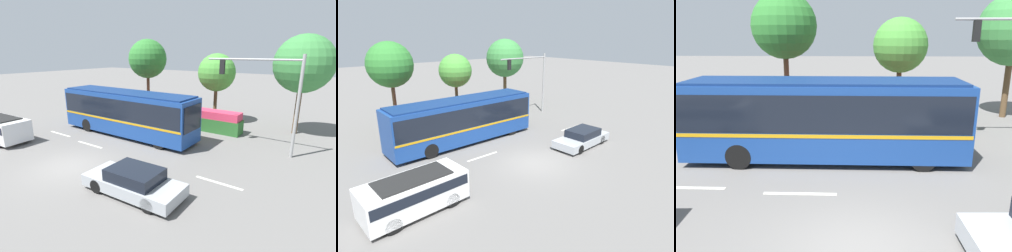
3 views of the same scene
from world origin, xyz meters
The scene contains 12 objects.
ground_plane centered at (0.00, 0.00, 0.00)m, with size 140.00×140.00×0.00m, color slate.
city_bus centered at (-1.30, 6.07, 1.87)m, with size 11.20×2.56×3.29m.
sedan_foreground centered at (4.82, -0.09, 0.58)m, with size 4.65×2.02×1.22m.
suv_left_lane centered at (-7.74, 0.04, 0.99)m, with size 4.71×2.18×1.69m.
traffic_light_pole centered at (8.26, 8.29, 4.01)m, with size 5.71×0.24×5.95m.
flowering_hedge centered at (0.55, 10.64, 0.81)m, with size 10.68×1.27×1.65m.
street_tree_left centered at (-4.06, 12.12, 5.42)m, with size 3.63×3.63×7.26m.
street_tree_centre centered at (2.53, 13.34, 4.34)m, with size 3.22×3.22×5.97m.
street_tree_right centered at (9.12, 13.59, 5.21)m, with size 4.19×4.19×7.32m.
lane_stripe_near centered at (-5.66, 3.23, 0.01)m, with size 2.40×0.16×0.01m, color silver.
lane_stripe_mid centered at (-1.88, 2.94, 0.01)m, with size 2.40×0.16×0.01m, color silver.
lane_stripe_far centered at (7.53, 2.91, 0.01)m, with size 2.40×0.16×0.01m, color silver.
Camera 2 is at (-11.85, -11.09, 7.63)m, focal length 30.16 mm.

